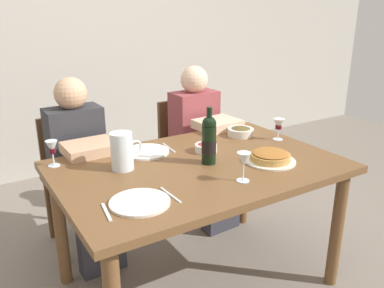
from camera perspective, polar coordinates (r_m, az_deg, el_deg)
ground_plane at (r=2.54m, az=0.86°, el=-18.97°), size 8.00×8.00×0.00m
back_wall at (r=4.00m, az=-16.66°, el=15.97°), size 8.00×0.10×2.80m
dining_table at (r=2.19m, az=0.95°, el=-5.07°), size 1.50×1.00×0.76m
wine_bottle at (r=2.12m, az=2.44°, el=0.58°), size 0.08×0.08×0.31m
water_pitcher at (r=2.09m, az=-9.93°, el=-1.31°), size 0.17×0.12×0.20m
baked_tart at (r=2.21m, az=11.09°, el=-1.83°), size 0.28×0.28×0.06m
salad_bowl at (r=2.32m, az=2.00°, el=-0.46°), size 0.13×0.13×0.05m
olive_bowl at (r=2.63m, az=6.95°, el=1.82°), size 0.17×0.17×0.06m
wine_glass_left_diner at (r=1.92m, az=7.39°, el=-2.37°), size 0.07×0.07×0.15m
wine_glass_right_diner at (r=2.57m, az=12.25°, el=2.66°), size 0.07×0.07×0.14m
wine_glass_centre at (r=2.22m, az=-19.34°, el=-0.62°), size 0.06×0.06×0.14m
dinner_plate_left_setting at (r=1.75m, az=-7.45°, el=-8.25°), size 0.26×0.26×0.01m
dinner_plate_right_setting at (r=2.33m, az=-6.58°, el=-1.10°), size 0.27×0.27×0.01m
fork_left_setting at (r=1.70m, az=-12.10°, el=-9.46°), size 0.04×0.16×0.00m
knife_left_setting at (r=1.81m, az=-3.09°, el=-7.26°), size 0.01×0.18×0.00m
knife_right_setting at (r=2.39m, az=-3.33°, el=-0.54°), size 0.02×0.18×0.00m
spoon_right_setting at (r=2.27m, az=-9.99°, el=-1.86°), size 0.03×0.16×0.00m
chair_left at (r=2.84m, az=-16.54°, el=-3.86°), size 0.41×0.41×0.87m
diner_left at (r=2.58m, az=-15.26°, el=-3.17°), size 0.34×0.51×1.16m
chair_right at (r=3.17m, az=-0.93°, el=-0.58°), size 0.42×0.42×0.87m
diner_right at (r=2.95m, az=1.59°, el=0.33°), size 0.35×0.52×1.16m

